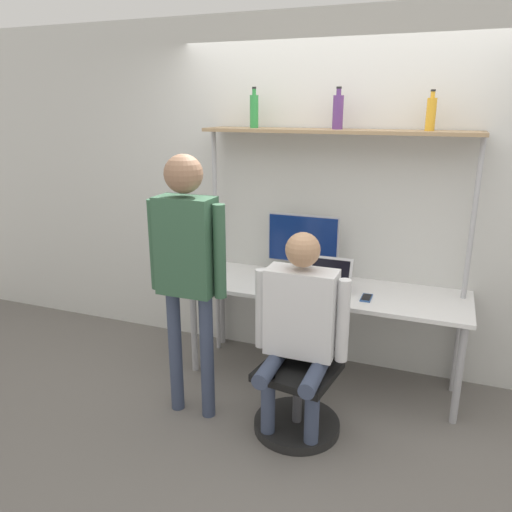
{
  "coord_description": "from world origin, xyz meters",
  "views": [
    {
      "loc": [
        0.77,
        -3.08,
        2.04
      ],
      "look_at": [
        -0.35,
        -0.16,
        1.09
      ],
      "focal_mm": 35.0,
      "sensor_mm": 36.0,
      "label": 1
    }
  ],
  "objects": [
    {
      "name": "person_seated",
      "position": [
        0.01,
        -0.37,
        0.78
      ],
      "size": [
        0.6,
        0.47,
        1.32
      ],
      "color": "#38425B",
      "rests_on": "ground_plane"
    },
    {
      "name": "person_standing",
      "position": [
        -0.72,
        -0.43,
        1.13
      ],
      "size": [
        0.53,
        0.24,
        1.76
      ],
      "color": "#38425B",
      "rests_on": "ground_plane"
    },
    {
      "name": "laptop",
      "position": [
        0.05,
        0.23,
        0.81
      ],
      "size": [
        0.31,
        0.26,
        0.25
      ],
      "color": "silver",
      "rests_on": "desk"
    },
    {
      "name": "office_chair",
      "position": [
        0.02,
        -0.32,
        0.27
      ],
      "size": [
        0.56,
        0.56,
        0.9
      ],
      "color": "black",
      "rests_on": "ground_plane"
    },
    {
      "name": "desk",
      "position": [
        0.0,
        0.34,
        0.67
      ],
      "size": [
        2.06,
        0.64,
        0.74
      ],
      "color": "white",
      "rests_on": "ground_plane"
    },
    {
      "name": "bottle_green",
      "position": [
        -0.62,
        0.49,
        2.0
      ],
      "size": [
        0.06,
        0.06,
        0.29
      ],
      "color": "#2D8C3F",
      "rests_on": "shelf_unit"
    },
    {
      "name": "ground_plane",
      "position": [
        0.0,
        0.0,
        0.0
      ],
      "size": [
        12.0,
        12.0,
        0.0
      ],
      "primitive_type": "plane",
      "color": "slate"
    },
    {
      "name": "bottle_purple",
      "position": [
        0.01,
        0.49,
        2.0
      ],
      "size": [
        0.07,
        0.07,
        0.28
      ],
      "color": "#593372",
      "rests_on": "shelf_unit"
    },
    {
      "name": "monitor",
      "position": [
        -0.22,
        0.5,
        1.03
      ],
      "size": [
        0.56,
        0.17,
        0.5
      ],
      "color": "#B7B7BC",
      "rests_on": "desk"
    },
    {
      "name": "wall_back",
      "position": [
        0.0,
        0.69,
        1.35
      ],
      "size": [
        8.0,
        0.06,
        2.7
      ],
      "color": "silver",
      "rests_on": "ground_plane"
    },
    {
      "name": "bottle_amber",
      "position": [
        0.62,
        0.49,
        1.98
      ],
      "size": [
        0.06,
        0.06,
        0.26
      ],
      "color": "gold",
      "rests_on": "shelf_unit"
    },
    {
      "name": "cell_phone",
      "position": [
        0.32,
        0.24,
        0.74
      ],
      "size": [
        0.07,
        0.15,
        0.01
      ],
      "color": "#264C8C",
      "rests_on": "desk"
    },
    {
      "name": "shelf_unit",
      "position": [
        0.0,
        0.49,
        1.64
      ],
      "size": [
        1.95,
        0.32,
        1.87
      ],
      "color": "#997A56",
      "rests_on": "ground_plane"
    }
  ]
}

